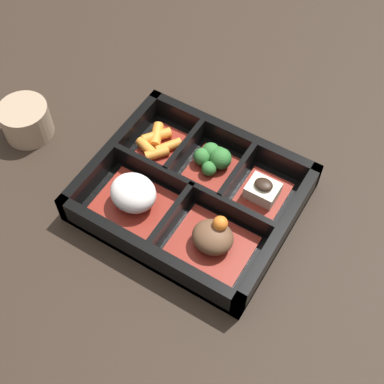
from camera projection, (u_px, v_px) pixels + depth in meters
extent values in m
plane|color=black|center=(192.00, 202.00, 0.75)|extent=(3.00, 3.00, 0.00)
cube|color=black|center=(192.00, 200.00, 0.74)|extent=(0.28, 0.23, 0.01)
cube|color=black|center=(231.00, 139.00, 0.78)|extent=(0.28, 0.01, 0.05)
cube|color=black|center=(147.00, 255.00, 0.67)|extent=(0.28, 0.01, 0.05)
cube|color=black|center=(279.00, 237.00, 0.69)|extent=(0.01, 0.23, 0.05)
cube|color=black|center=(114.00, 153.00, 0.76)|extent=(0.01, 0.23, 0.05)
cube|color=black|center=(193.00, 192.00, 0.73)|extent=(0.25, 0.01, 0.05)
cube|color=black|center=(236.00, 178.00, 0.74)|extent=(0.01, 0.10, 0.05)
cube|color=black|center=(184.00, 153.00, 0.76)|extent=(0.01, 0.10, 0.05)
cube|color=black|center=(172.00, 220.00, 0.70)|extent=(0.01, 0.10, 0.05)
cube|color=maroon|center=(212.00, 245.00, 0.69)|extent=(0.10, 0.08, 0.01)
ellipsoid|color=brown|center=(213.00, 237.00, 0.68)|extent=(0.05, 0.05, 0.03)
sphere|color=#D1661E|center=(220.00, 223.00, 0.66)|extent=(0.02, 0.02, 0.02)
cube|color=maroon|center=(135.00, 204.00, 0.73)|extent=(0.10, 0.08, 0.01)
ellipsoid|color=silver|center=(133.00, 193.00, 0.71)|extent=(0.06, 0.06, 0.05)
cube|color=maroon|center=(261.00, 196.00, 0.74)|extent=(0.06, 0.08, 0.01)
cube|color=beige|center=(263.00, 191.00, 0.73)|extent=(0.04, 0.03, 0.02)
ellipsoid|color=black|center=(264.00, 184.00, 0.71)|extent=(0.03, 0.02, 0.01)
cube|color=maroon|center=(209.00, 171.00, 0.76)|extent=(0.06, 0.08, 0.01)
sphere|color=#2D6B2D|center=(221.00, 156.00, 0.76)|extent=(0.02, 0.02, 0.02)
sphere|color=#2D6B2D|center=(206.00, 167.00, 0.75)|extent=(0.02, 0.02, 0.02)
sphere|color=#2D6B2D|center=(221.00, 159.00, 0.75)|extent=(0.03, 0.03, 0.03)
sphere|color=#2D6B2D|center=(211.00, 152.00, 0.76)|extent=(0.03, 0.03, 0.03)
sphere|color=#2D6B2D|center=(202.00, 157.00, 0.76)|extent=(0.03, 0.03, 0.03)
cube|color=maroon|center=(162.00, 148.00, 0.78)|extent=(0.06, 0.08, 0.01)
cylinder|color=orange|center=(147.00, 147.00, 0.77)|extent=(0.04, 0.02, 0.01)
cylinder|color=orange|center=(169.00, 146.00, 0.77)|extent=(0.03, 0.04, 0.01)
cylinder|color=orange|center=(157.00, 153.00, 0.77)|extent=(0.03, 0.04, 0.01)
cylinder|color=orange|center=(157.00, 136.00, 0.78)|extent=(0.04, 0.04, 0.02)
cylinder|color=orange|center=(157.00, 135.00, 0.78)|extent=(0.03, 0.04, 0.02)
cylinder|color=gray|center=(26.00, 121.00, 0.79)|extent=(0.07, 0.07, 0.05)
cylinder|color=#597A38|center=(22.00, 110.00, 0.78)|extent=(0.06, 0.06, 0.01)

